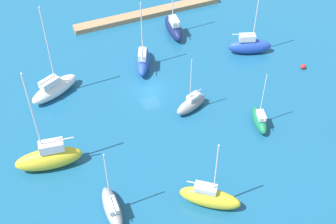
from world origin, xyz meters
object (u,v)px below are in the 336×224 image
object	(u,v)px
sailboat_white_by_breakwater	(54,88)
sailboat_blue_outer_mooring	(249,45)
pier_dock	(149,13)
sailboat_gray_far_south	(191,104)
sailboat_green_east_end	(259,120)
sailboat_yellow_near_pier	(210,197)
sailboat_yellow_lone_south	(49,158)
mooring_buoy_red	(303,66)
sailboat_gray_west_end	(112,208)
sailboat_blue_lone_north	(143,60)
sailboat_navy_far_north	(173,27)

from	to	relation	value
sailboat_white_by_breakwater	sailboat_blue_outer_mooring	size ratio (longest dim) A/B	1.14
pier_dock	sailboat_white_by_breakwater	xyz separation A→B (m)	(19.29, 13.92, 0.88)
sailboat_gray_far_south	sailboat_blue_outer_mooring	size ratio (longest dim) A/B	0.70
sailboat_white_by_breakwater	sailboat_green_east_end	xyz separation A→B (m)	(-23.14, 16.06, -0.30)
pier_dock	sailboat_green_east_end	xyz separation A→B (m)	(-3.85, 29.97, 0.58)
sailboat_yellow_near_pier	sailboat_gray_far_south	size ratio (longest dim) A/B	1.17
sailboat_gray_far_south	sailboat_yellow_lone_south	size ratio (longest dim) A/B	0.59
sailboat_yellow_near_pier	sailboat_gray_far_south	xyz separation A→B (m)	(-4.64, -14.79, -0.37)
sailboat_yellow_near_pier	sailboat_yellow_lone_south	xyz separation A→B (m)	(15.03, -12.20, 0.29)
pier_dock	mooring_buoy_red	xyz separation A→B (m)	(-16.01, 22.33, -0.04)
sailboat_yellow_near_pier	sailboat_gray_west_end	distance (m)	10.71
sailboat_blue_outer_mooring	sailboat_gray_west_end	bearing A→B (deg)	-125.64
sailboat_green_east_end	sailboat_gray_west_end	size ratio (longest dim) A/B	0.87
sailboat_gray_far_south	sailboat_yellow_lone_south	xyz separation A→B (m)	(19.67, 2.58, 0.66)
sailboat_blue_lone_north	sailboat_blue_outer_mooring	size ratio (longest dim) A/B	0.88
sailboat_yellow_lone_south	sailboat_gray_west_end	size ratio (longest dim) A/B	1.52
sailboat_yellow_near_pier	sailboat_gray_west_end	xyz separation A→B (m)	(10.27, -3.04, -0.35)
mooring_buoy_red	sailboat_yellow_near_pier	bearing A→B (deg)	34.56
sailboat_yellow_lone_south	mooring_buoy_red	xyz separation A→B (m)	(-38.69, -4.09, -1.29)
sailboat_yellow_near_pier	sailboat_gray_west_end	bearing A→B (deg)	-158.74
sailboat_gray_far_south	sailboat_navy_far_north	xyz separation A→B (m)	(-4.72, -17.12, 0.30)
sailboat_blue_lone_north	sailboat_green_east_end	world-z (taller)	sailboat_blue_lone_north
sailboat_blue_lone_north	mooring_buoy_red	world-z (taller)	sailboat_blue_lone_north
pier_dock	sailboat_yellow_near_pier	world-z (taller)	sailboat_yellow_near_pier
sailboat_white_by_breakwater	sailboat_green_east_end	bearing A→B (deg)	-60.38
sailboat_yellow_lone_south	mooring_buoy_red	size ratio (longest dim) A/B	18.98
sailboat_blue_lone_north	sailboat_gray_west_end	xyz separation A→B (m)	(12.09, 22.68, -0.29)
sailboat_yellow_near_pier	sailboat_white_by_breakwater	xyz separation A→B (m)	(11.64, -24.71, -0.08)
sailboat_green_east_end	sailboat_blue_outer_mooring	bearing A→B (deg)	-9.70
sailboat_navy_far_north	sailboat_blue_lone_north	bearing A→B (deg)	135.22
sailboat_green_east_end	sailboat_navy_far_north	world-z (taller)	sailboat_navy_far_north
sailboat_gray_far_south	pier_dock	bearing A→B (deg)	-117.84
sailboat_gray_far_south	sailboat_yellow_lone_south	distance (m)	19.85
sailboat_white_by_breakwater	sailboat_blue_outer_mooring	world-z (taller)	sailboat_white_by_breakwater
sailboat_yellow_lone_south	sailboat_blue_outer_mooring	bearing A→B (deg)	-154.43
sailboat_gray_far_south	sailboat_gray_west_end	distance (m)	18.97
sailboat_blue_lone_north	sailboat_white_by_breakwater	size ratio (longest dim) A/B	0.77
sailboat_blue_lone_north	sailboat_yellow_lone_south	world-z (taller)	sailboat_yellow_lone_south
sailboat_yellow_lone_south	sailboat_gray_west_end	distance (m)	10.35
mooring_buoy_red	sailboat_blue_outer_mooring	bearing A→B (deg)	-49.78
sailboat_blue_outer_mooring	sailboat_gray_far_south	bearing A→B (deg)	-129.69
pier_dock	sailboat_gray_far_south	xyz separation A→B (m)	(3.02, 23.84, 0.58)
sailboat_blue_outer_mooring	sailboat_yellow_lone_south	bearing A→B (deg)	-142.74
pier_dock	sailboat_blue_outer_mooring	size ratio (longest dim) A/B	2.13
sailboat_green_east_end	sailboat_blue_outer_mooring	size ratio (longest dim) A/B	0.68
sailboat_white_by_breakwater	sailboat_green_east_end	world-z (taller)	sailboat_white_by_breakwater
sailboat_yellow_lone_south	mooring_buoy_red	world-z (taller)	sailboat_yellow_lone_south
sailboat_blue_lone_north	sailboat_yellow_lone_south	xyz separation A→B (m)	(16.86, 13.52, 0.35)
sailboat_white_by_breakwater	sailboat_yellow_near_pier	bearing A→B (deg)	-90.41
sailboat_green_east_end	sailboat_gray_west_end	xyz separation A→B (m)	(21.77, 5.61, 0.02)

